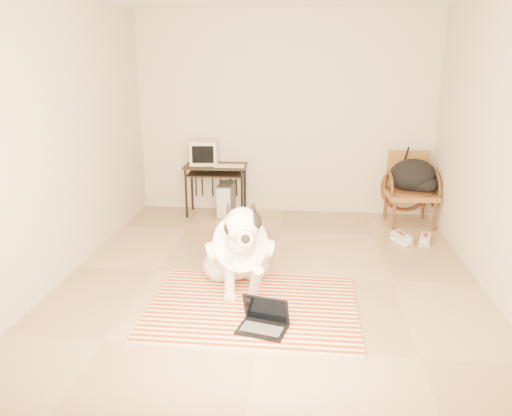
% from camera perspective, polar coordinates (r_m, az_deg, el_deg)
% --- Properties ---
extents(floor, '(4.50, 4.50, 0.00)m').
position_cam_1_polar(floor, '(5.00, 1.71, -7.72)').
color(floor, tan).
rests_on(floor, ground).
extents(wall_back, '(4.50, 0.00, 4.50)m').
position_cam_1_polar(wall_back, '(6.83, 3.28, 10.65)').
color(wall_back, beige).
rests_on(wall_back, floor).
extents(wall_front, '(4.50, 0.00, 4.50)m').
position_cam_1_polar(wall_front, '(2.42, -2.08, -0.42)').
color(wall_front, beige).
rests_on(wall_front, floor).
extents(wall_left, '(0.00, 4.50, 4.50)m').
position_cam_1_polar(wall_left, '(5.15, -21.14, 7.61)').
color(wall_left, beige).
rests_on(wall_left, floor).
extents(wall_right, '(0.00, 4.50, 4.50)m').
position_cam_1_polar(wall_right, '(4.89, 26.11, 6.61)').
color(wall_right, beige).
rests_on(wall_right, floor).
extents(rug, '(1.78, 1.36, 0.02)m').
position_cam_1_polar(rug, '(4.39, -0.33, -11.19)').
color(rug, '#B02D07').
rests_on(rug, floor).
extents(dog, '(0.69, 1.25, 0.96)m').
position_cam_1_polar(dog, '(4.57, -2.00, -4.91)').
color(dog, silver).
rests_on(dog, rug).
extents(laptop, '(0.43, 0.35, 0.26)m').
position_cam_1_polar(laptop, '(4.02, 0.88, -12.78)').
color(laptop, black).
rests_on(laptop, rug).
extents(computer_desk, '(0.84, 0.48, 0.69)m').
position_cam_1_polar(computer_desk, '(6.79, -4.64, 4.11)').
color(computer_desk, black).
rests_on(computer_desk, floor).
extents(crt_monitor, '(0.40, 0.38, 0.32)m').
position_cam_1_polar(crt_monitor, '(6.83, -5.95, 6.35)').
color(crt_monitor, beige).
rests_on(crt_monitor, computer_desk).
extents(desk_keyboard, '(0.40, 0.15, 0.03)m').
position_cam_1_polar(desk_keyboard, '(6.66, -3.06, 4.84)').
color(desk_keyboard, beige).
rests_on(desk_keyboard, computer_desk).
extents(pc_tower, '(0.19, 0.46, 0.43)m').
position_cam_1_polar(pc_tower, '(6.87, -3.43, 1.03)').
color(pc_tower, '#4C4C4E').
rests_on(pc_tower, floor).
extents(rattan_chair, '(0.64, 0.62, 0.91)m').
position_cam_1_polar(rattan_chair, '(6.71, 17.17, 2.08)').
color(rattan_chair, olive).
rests_on(rattan_chair, floor).
extents(backpack, '(0.60, 0.48, 0.43)m').
position_cam_1_polar(backpack, '(6.67, 17.70, 3.36)').
color(backpack, black).
rests_on(backpack, rattan_chair).
extents(sneaker_left, '(0.23, 0.32, 0.10)m').
position_cam_1_polar(sneaker_left, '(6.10, 16.31, -3.33)').
color(sneaker_left, white).
rests_on(sneaker_left, floor).
extents(sneaker_right, '(0.19, 0.30, 0.10)m').
position_cam_1_polar(sneaker_right, '(6.14, 18.77, -3.45)').
color(sneaker_right, white).
rests_on(sneaker_right, floor).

